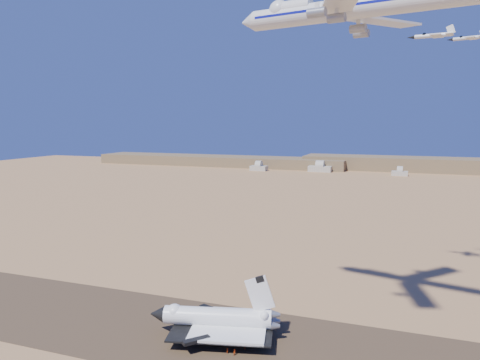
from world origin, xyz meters
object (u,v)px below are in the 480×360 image
(shuttle, at_px, (216,319))
(crew_a, at_px, (227,351))
(carrier_747, at_px, (347,9))
(chase_jet_e, at_px, (433,35))
(crew_c, at_px, (245,346))
(chase_jet_f, at_px, (468,38))
(crew_b, at_px, (235,352))

(shuttle, distance_m, crew_a, 12.73)
(carrier_747, distance_m, chase_jet_e, 57.31)
(crew_c, xyz_separation_m, chase_jet_f, (61.27, 73.88, 96.57))
(shuttle, xyz_separation_m, crew_a, (7.39, -9.32, -4.54))
(shuttle, relative_size, chase_jet_e, 2.54)
(chase_jet_f, bearing_deg, crew_b, -110.94)
(shuttle, distance_m, chase_jet_f, 135.90)
(carrier_747, height_order, chase_jet_f, carrier_747)
(shuttle, bearing_deg, chase_jet_e, 30.48)
(crew_a, relative_size, crew_c, 0.97)
(crew_b, xyz_separation_m, chase_jet_f, (62.81, 78.29, 96.59))
(shuttle, xyz_separation_m, chase_jet_f, (72.56, 68.76, 92.06))
(crew_b, relative_size, chase_jet_f, 0.13)
(carrier_747, bearing_deg, chase_jet_e, 78.58)
(crew_a, xyz_separation_m, chase_jet_f, (65.17, 78.08, 96.60))
(crew_a, bearing_deg, chase_jet_e, -58.31)
(shuttle, height_order, carrier_747, carrier_747)
(carrier_747, height_order, crew_c, carrier_747)
(carrier_747, relative_size, crew_c, 42.95)
(carrier_747, relative_size, chase_jet_e, 4.62)
(crew_a, bearing_deg, crew_c, -63.52)
(crew_b, relative_size, crew_c, 0.98)
(shuttle, xyz_separation_m, crew_b, (9.75, -9.53, -4.53))
(crew_b, height_order, crew_c, crew_c)
(shuttle, distance_m, crew_c, 13.19)
(shuttle, bearing_deg, crew_c, -38.33)
(carrier_747, bearing_deg, crew_c, -142.88)
(carrier_747, bearing_deg, crew_b, -136.70)
(carrier_747, relative_size, chase_jet_f, 5.53)
(crew_c, bearing_deg, crew_a, 91.84)
(crew_a, bearing_deg, chase_jet_f, -60.47)
(crew_a, relative_size, chase_jet_f, 0.12)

